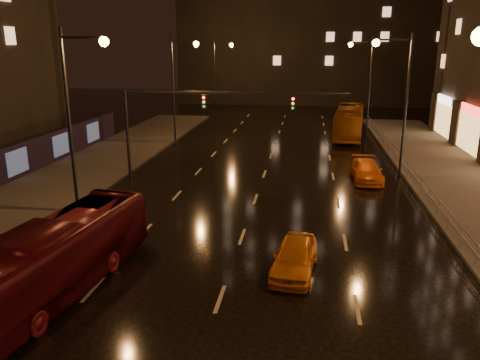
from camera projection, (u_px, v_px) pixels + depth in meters
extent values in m
plane|color=black|center=(262.00, 181.00, 32.64)|extent=(140.00, 140.00, 0.00)
cube|color=#38332D|center=(43.00, 193.00, 29.70)|extent=(7.00, 70.00, 0.15)
cylinder|color=black|center=(127.00, 134.00, 33.10)|extent=(0.22, 0.22, 6.20)
cube|color=black|center=(233.00, 93.00, 31.24)|extent=(15.20, 0.14, 0.14)
cube|color=black|center=(204.00, 102.00, 31.69)|extent=(0.32, 0.18, 0.95)
cube|color=black|center=(293.00, 103.00, 30.87)|extent=(0.32, 0.18, 0.95)
sphere|color=#FF1E19|center=(204.00, 98.00, 31.49)|extent=(0.18, 0.18, 0.18)
cylinder|color=#99999E|center=(370.00, 122.00, 53.91)|extent=(0.04, 0.04, 1.00)
cube|color=#99999E|center=(422.00, 180.00, 29.04)|extent=(0.05, 56.00, 0.05)
cube|color=#99999E|center=(421.00, 186.00, 29.15)|extent=(0.05, 56.00, 0.05)
imported|color=#520B12|center=(58.00, 257.00, 17.57)|extent=(3.64, 10.40, 2.84)
imported|color=#934B0E|center=(349.00, 122.00, 48.39)|extent=(3.91, 11.53, 3.15)
imported|color=orange|center=(295.00, 257.00, 19.25)|extent=(2.10, 4.30, 1.41)
imported|color=orange|center=(367.00, 171.00, 32.72)|extent=(2.02, 4.80, 1.38)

